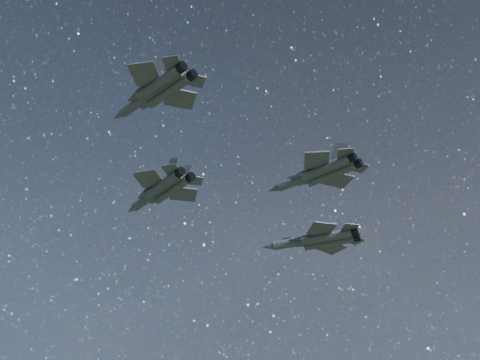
% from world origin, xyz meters
% --- Properties ---
extents(jet_lead, '(17.57, 11.49, 4.54)m').
position_xyz_m(jet_lead, '(-11.79, 0.27, 157.60)').
color(jet_lead, '#343A41').
extents(jet_left, '(19.20, 13.60, 4.87)m').
position_xyz_m(jet_left, '(8.07, 23.51, 155.53)').
color(jet_left, '#343A41').
extents(jet_right, '(15.92, 10.67, 4.03)m').
position_xyz_m(jet_right, '(-0.87, -20.27, 158.00)').
color(jet_right, '#343A41').
extents(jet_slot, '(16.84, 11.50, 4.23)m').
position_xyz_m(jet_slot, '(14.20, 3.47, 155.96)').
color(jet_slot, '#343A41').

